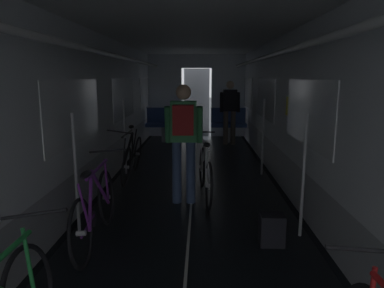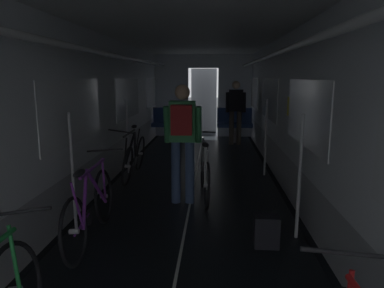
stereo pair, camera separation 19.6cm
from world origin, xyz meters
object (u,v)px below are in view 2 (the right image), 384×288
object	(u,v)px
bench_seat_far_left	(170,121)
bicycle_black	(134,157)
bicycle_white_in_aisle	(205,173)
backpack_on_floor	(266,231)
person_standing_near_bench	(236,108)
bicycle_purple	(91,208)
person_cyclist_aisle	(182,133)
bench_seat_far_right	(234,122)

from	to	relation	value
bench_seat_far_left	bicycle_black	world-z (taller)	bicycle_black
bench_seat_far_left	bicycle_white_in_aisle	xyz separation A→B (m)	(1.10, -4.67, -0.18)
bench_seat_far_left	backpack_on_floor	size ratio (longest dim) A/B	2.89
bench_seat_far_left	backpack_on_floor	xyz separation A→B (m)	(1.80, -6.20, -0.40)
bicycle_white_in_aisle	person_standing_near_bench	size ratio (longest dim) A/B	1.00
bicycle_purple	bicycle_black	distance (m)	2.54
bicycle_black	backpack_on_floor	xyz separation A→B (m)	(2.00, -2.55, -0.21)
bicycle_white_in_aisle	backpack_on_floor	bearing A→B (deg)	-65.43
bicycle_purple	person_cyclist_aisle	size ratio (longest dim) A/B	1.00
backpack_on_floor	person_standing_near_bench	bearing A→B (deg)	90.00
person_standing_near_bench	backpack_on_floor	size ratio (longest dim) A/B	4.96
backpack_on_floor	bench_seat_far_right	bearing A→B (deg)	90.02
bench_seat_far_left	bench_seat_far_right	world-z (taller)	same
bench_seat_far_right	backpack_on_floor	world-z (taller)	bench_seat_far_right
bicycle_white_in_aisle	person_standing_near_bench	bearing A→B (deg)	80.76
bench_seat_far_right	person_standing_near_bench	world-z (taller)	person_standing_near_bench
bicycle_black	backpack_on_floor	size ratio (longest dim) A/B	4.97
person_cyclist_aisle	person_standing_near_bench	size ratio (longest dim) A/B	1.00
person_cyclist_aisle	backpack_on_floor	distance (m)	1.82
bicycle_black	bicycle_white_in_aisle	xyz separation A→B (m)	(1.30, -1.02, 0.00)
bicycle_purple	backpack_on_floor	bearing A→B (deg)	-0.35
bench_seat_far_left	backpack_on_floor	distance (m)	6.47
person_cyclist_aisle	backpack_on_floor	size ratio (longest dim) A/B	4.96
bicycle_purple	backpack_on_floor	distance (m)	1.92
bench_seat_far_right	backpack_on_floor	xyz separation A→B (m)	(0.00, -6.20, -0.40)
person_standing_near_bench	bicycle_white_in_aisle	bearing A→B (deg)	-99.24
bicycle_purple	bicycle_black	world-z (taller)	bicycle_black
backpack_on_floor	bicycle_white_in_aisle	bearing A→B (deg)	114.57
bench_seat_far_left	bicycle_black	xyz separation A→B (m)	(-0.19, -3.65, -0.19)
bench_seat_far_left	backpack_on_floor	world-z (taller)	bench_seat_far_left
bicycle_black	person_cyclist_aisle	size ratio (longest dim) A/B	1.00
bicycle_black	backpack_on_floor	bearing A→B (deg)	-51.91
bicycle_purple	person_standing_near_bench	xyz separation A→B (m)	(1.90, 5.81, 0.59)
bench_seat_far_right	bicycle_purple	size ratio (longest dim) A/B	0.58
bench_seat_far_right	backpack_on_floor	size ratio (longest dim) A/B	2.89
bench_seat_far_right	person_standing_near_bench	bearing A→B (deg)	-89.59
bicycle_purple	person_standing_near_bench	bearing A→B (deg)	71.86
bench_seat_far_left	bench_seat_far_right	size ratio (longest dim) A/B	1.00
bicycle_white_in_aisle	bicycle_black	bearing A→B (deg)	141.85
bench_seat_far_right	person_cyclist_aisle	xyz separation A→B (m)	(-1.00, -4.94, 0.45)
bicycle_white_in_aisle	person_standing_near_bench	distance (m)	4.39
bench_seat_far_right	person_cyclist_aisle	size ratio (longest dim) A/B	0.58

